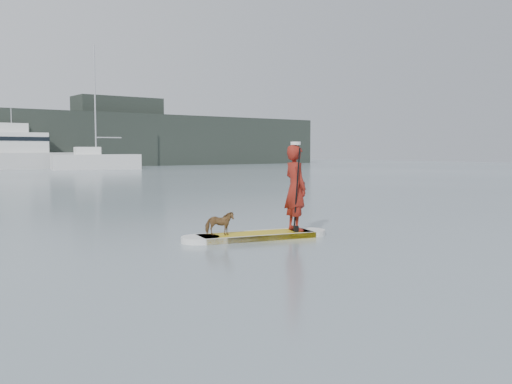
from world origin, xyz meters
TOP-DOWN VIEW (x-y plane):
  - ground at (0.00, 0.00)m, footprint 140.00×140.00m
  - paddleboard at (-2.47, -0.08)m, footprint 3.23×1.38m
  - paddler at (-1.55, -0.30)m, footprint 0.58×0.76m
  - white_cap at (-1.55, -0.30)m, footprint 0.22×0.22m
  - dog at (-3.28, 0.11)m, footprint 0.65×0.54m
  - paddle at (-1.71, -0.53)m, footprint 0.10×0.30m
  - sailboat_e at (10.98, 43.38)m, footprint 8.53×4.27m
  - motor_yacht_a at (5.72, 48.57)m, footprint 9.76×3.08m
  - shore_building_east at (18.00, 54.00)m, footprint 10.00×4.00m

SIDE VIEW (x-z plane):
  - ground at x=0.00m, z-range 0.00..0.00m
  - paddleboard at x=-2.47m, z-range 0.00..0.12m
  - dog at x=-3.28m, z-range 0.12..0.62m
  - paddle at x=-1.71m, z-range -0.20..1.80m
  - sailboat_e at x=10.98m, z-range -5.07..6.76m
  - paddler at x=-1.55m, z-range 0.12..2.00m
  - motor_yacht_a at x=5.72m, z-range -1.28..4.56m
  - white_cap at x=-1.55m, z-range 2.00..2.07m
  - shore_building_east at x=18.00m, z-range 0.00..8.00m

